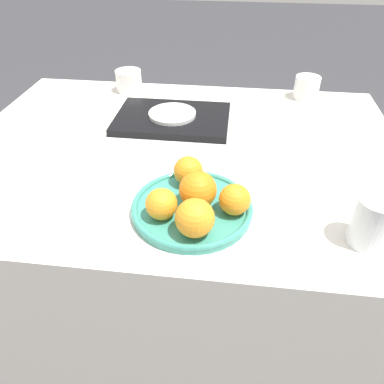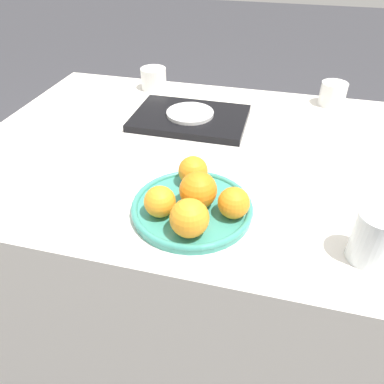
{
  "view_description": "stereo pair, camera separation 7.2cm",
  "coord_description": "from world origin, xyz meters",
  "px_view_note": "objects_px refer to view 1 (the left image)",
  "views": [
    {
      "loc": [
        0.13,
        -0.82,
        1.23
      ],
      "look_at": [
        0.06,
        -0.25,
        0.79
      ],
      "focal_mm": 35.0,
      "sensor_mm": 36.0,
      "label": 1
    },
    {
      "loc": [
        0.2,
        -0.81,
        1.23
      ],
      "look_at": [
        0.06,
        -0.25,
        0.79
      ],
      "focal_mm": 35.0,
      "sensor_mm": 36.0,
      "label": 2
    }
  ],
  "objects_px": {
    "cup_0": "(307,88)",
    "cup_1": "(129,81)",
    "orange_4": "(195,218)",
    "orange_2": "(188,171)",
    "orange_0": "(198,190)",
    "serving_tray": "(172,119)",
    "fruit_platter": "(192,208)",
    "water_glass": "(372,222)",
    "orange_3": "(161,204)",
    "orange_1": "(235,200)",
    "side_plate": "(172,114)"
  },
  "relations": [
    {
      "from": "cup_0",
      "to": "cup_1",
      "type": "xyz_separation_m",
      "value": [
        -0.57,
        -0.01,
        -0.0
      ]
    },
    {
      "from": "cup_0",
      "to": "cup_1",
      "type": "relative_size",
      "value": 0.93
    },
    {
      "from": "orange_4",
      "to": "orange_2",
      "type": "bearing_deg",
      "value": 101.76
    },
    {
      "from": "orange_0",
      "to": "serving_tray",
      "type": "xyz_separation_m",
      "value": [
        -0.12,
        0.38,
        -0.04
      ]
    },
    {
      "from": "fruit_platter",
      "to": "cup_1",
      "type": "xyz_separation_m",
      "value": [
        -0.28,
        0.59,
        0.02
      ]
    },
    {
      "from": "water_glass",
      "to": "orange_0",
      "type": "bearing_deg",
      "value": 170.84
    },
    {
      "from": "orange_0",
      "to": "orange_3",
      "type": "bearing_deg",
      "value": -145.21
    },
    {
      "from": "orange_2",
      "to": "cup_0",
      "type": "relative_size",
      "value": 0.8
    },
    {
      "from": "orange_4",
      "to": "serving_tray",
      "type": "bearing_deg",
      "value": 104.38
    },
    {
      "from": "orange_1",
      "to": "orange_2",
      "type": "xyz_separation_m",
      "value": [
        -0.1,
        0.09,
        0.0
      ]
    },
    {
      "from": "orange_2",
      "to": "orange_3",
      "type": "height_order",
      "value": "orange_2"
    },
    {
      "from": "orange_2",
      "to": "cup_0",
      "type": "bearing_deg",
      "value": 59.73
    },
    {
      "from": "fruit_platter",
      "to": "cup_0",
      "type": "distance_m",
      "value": 0.67
    },
    {
      "from": "orange_1",
      "to": "cup_0",
      "type": "bearing_deg",
      "value": 71.3
    },
    {
      "from": "fruit_platter",
      "to": "orange_2",
      "type": "height_order",
      "value": "orange_2"
    },
    {
      "from": "orange_1",
      "to": "side_plate",
      "type": "bearing_deg",
      "value": 115.4
    },
    {
      "from": "fruit_platter",
      "to": "orange_2",
      "type": "distance_m",
      "value": 0.09
    },
    {
      "from": "water_glass",
      "to": "side_plate",
      "type": "distance_m",
      "value": 0.61
    },
    {
      "from": "orange_0",
      "to": "orange_1",
      "type": "distance_m",
      "value": 0.07
    },
    {
      "from": "orange_1",
      "to": "orange_2",
      "type": "bearing_deg",
      "value": 139.82
    },
    {
      "from": "side_plate",
      "to": "cup_1",
      "type": "relative_size",
      "value": 1.6
    },
    {
      "from": "fruit_platter",
      "to": "serving_tray",
      "type": "bearing_deg",
      "value": 105.06
    },
    {
      "from": "serving_tray",
      "to": "cup_1",
      "type": "height_order",
      "value": "cup_1"
    },
    {
      "from": "serving_tray",
      "to": "orange_2",
      "type": "bearing_deg",
      "value": -74.35
    },
    {
      "from": "orange_1",
      "to": "cup_0",
      "type": "distance_m",
      "value": 0.65
    },
    {
      "from": "serving_tray",
      "to": "cup_1",
      "type": "distance_m",
      "value": 0.27
    },
    {
      "from": "orange_4",
      "to": "cup_1",
      "type": "bearing_deg",
      "value": 113.98
    },
    {
      "from": "water_glass",
      "to": "cup_1",
      "type": "height_order",
      "value": "water_glass"
    },
    {
      "from": "orange_1",
      "to": "serving_tray",
      "type": "height_order",
      "value": "orange_1"
    },
    {
      "from": "orange_1",
      "to": "cup_1",
      "type": "relative_size",
      "value": 0.73
    },
    {
      "from": "cup_0",
      "to": "water_glass",
      "type": "bearing_deg",
      "value": -86.92
    },
    {
      "from": "orange_4",
      "to": "side_plate",
      "type": "relative_size",
      "value": 0.54
    },
    {
      "from": "orange_3",
      "to": "water_glass",
      "type": "bearing_deg",
      "value": -0.97
    },
    {
      "from": "orange_0",
      "to": "cup_1",
      "type": "xyz_separation_m",
      "value": [
        -0.29,
        0.59,
        -0.02
      ]
    },
    {
      "from": "water_glass",
      "to": "cup_0",
      "type": "relative_size",
      "value": 1.24
    },
    {
      "from": "fruit_platter",
      "to": "water_glass",
      "type": "bearing_deg",
      "value": -7.75
    },
    {
      "from": "orange_2",
      "to": "orange_4",
      "type": "xyz_separation_m",
      "value": [
        0.03,
        -0.15,
        0.0
      ]
    },
    {
      "from": "fruit_platter",
      "to": "orange_0",
      "type": "relative_size",
      "value": 3.28
    },
    {
      "from": "water_glass",
      "to": "cup_1",
      "type": "relative_size",
      "value": 1.16
    },
    {
      "from": "orange_2",
      "to": "serving_tray",
      "type": "relative_size",
      "value": 0.2
    },
    {
      "from": "orange_0",
      "to": "cup_1",
      "type": "height_order",
      "value": "orange_0"
    },
    {
      "from": "fruit_platter",
      "to": "cup_1",
      "type": "bearing_deg",
      "value": 115.51
    },
    {
      "from": "side_plate",
      "to": "cup_1",
      "type": "height_order",
      "value": "cup_1"
    },
    {
      "from": "orange_3",
      "to": "cup_0",
      "type": "height_order",
      "value": "orange_3"
    },
    {
      "from": "fruit_platter",
      "to": "orange_1",
      "type": "relative_size",
      "value": 3.97
    },
    {
      "from": "orange_0",
      "to": "orange_2",
      "type": "height_order",
      "value": "orange_0"
    },
    {
      "from": "orange_1",
      "to": "water_glass",
      "type": "relative_size",
      "value": 0.63
    },
    {
      "from": "orange_2",
      "to": "orange_3",
      "type": "distance_m",
      "value": 0.12
    },
    {
      "from": "orange_1",
      "to": "orange_4",
      "type": "distance_m",
      "value": 0.1
    },
    {
      "from": "orange_4",
      "to": "water_glass",
      "type": "height_order",
      "value": "water_glass"
    }
  ]
}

